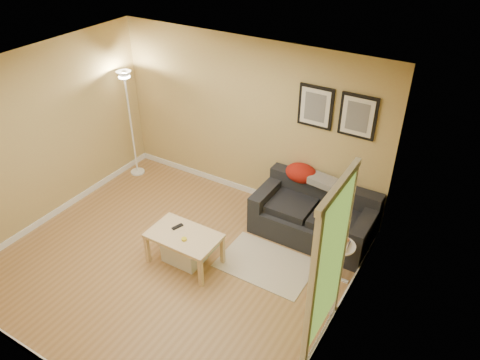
{
  "coord_description": "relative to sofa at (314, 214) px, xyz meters",
  "views": [
    {
      "loc": [
        3.22,
        -3.56,
        4.36
      ],
      "look_at": [
        0.55,
        0.85,
        1.05
      ],
      "focal_mm": 34.53,
      "sensor_mm": 36.0,
      "label": 1
    }
  ],
  "objects": [
    {
      "name": "floor",
      "position": [
        -1.38,
        -1.53,
        -0.38
      ],
      "size": [
        4.5,
        4.5,
        0.0
      ],
      "primitive_type": "plane",
      "color": "#A37646",
      "rests_on": "ground"
    },
    {
      "name": "area_rug",
      "position": [
        -0.27,
        -0.92,
        -0.37
      ],
      "size": [
        1.25,
        0.85,
        0.01
      ],
      "primitive_type": "cube",
      "color": "beige",
      "rests_on": "ground"
    },
    {
      "name": "wall_front",
      "position": [
        -1.38,
        -3.53,
        0.92
      ],
      "size": [
        4.5,
        0.0,
        4.5
      ],
      "primitive_type": "plane",
      "rotation": [
        -1.57,
        0.0,
        0.0
      ],
      "color": "tan",
      "rests_on": "ground"
    },
    {
      "name": "wall_left",
      "position": [
        -3.63,
        -1.53,
        0.92
      ],
      "size": [
        0.0,
        4.0,
        4.0
      ],
      "primitive_type": "plane",
      "rotation": [
        1.57,
        0.0,
        1.57
      ],
      "color": "tan",
      "rests_on": "ground"
    },
    {
      "name": "doorway",
      "position": [
        0.82,
        -1.68,
        0.65
      ],
      "size": [
        0.12,
        1.01,
        2.13
      ],
      "primitive_type": null,
      "color": "white",
      "rests_on": "ground"
    },
    {
      "name": "green_runner",
      "position": [
        -1.38,
        -1.09,
        -0.37
      ],
      "size": [
        0.7,
        0.5,
        0.01
      ],
      "primitive_type": "cube",
      "color": "#668C4C",
      "rests_on": "ground"
    },
    {
      "name": "sofa",
      "position": [
        0.0,
        0.0,
        0.0
      ],
      "size": [
        1.7,
        0.9,
        0.75
      ],
      "primitive_type": null,
      "color": "black",
      "rests_on": "ground"
    },
    {
      "name": "wall_right",
      "position": [
        0.87,
        -1.53,
        0.92
      ],
      "size": [
        0.0,
        4.0,
        4.0
      ],
      "primitive_type": "plane",
      "rotation": [
        1.57,
        0.0,
        -1.57
      ],
      "color": "tan",
      "rests_on": "ground"
    },
    {
      "name": "baseboard_back",
      "position": [
        -1.38,
        0.46,
        -0.33
      ],
      "size": [
        4.5,
        0.02,
        0.1
      ],
      "primitive_type": "cube",
      "color": "white",
      "rests_on": "ground"
    },
    {
      "name": "framed_print_left",
      "position": [
        -0.3,
        0.45,
        1.43
      ],
      "size": [
        0.5,
        0.04,
        0.6
      ],
      "primitive_type": null,
      "color": "black",
      "rests_on": "wall_back"
    },
    {
      "name": "tape_roll",
      "position": [
        -1.16,
        -1.53,
        0.12
      ],
      "size": [
        0.07,
        0.07,
        0.03
      ],
      "primitive_type": "cylinder",
      "color": "yellow",
      "rests_on": "coffee_table"
    },
    {
      "name": "floor_lamp",
      "position": [
        -3.38,
        -0.02,
        0.52
      ],
      "size": [
        0.25,
        0.25,
        1.89
      ],
      "primitive_type": null,
      "color": "white",
      "rests_on": "ground"
    },
    {
      "name": "side_table",
      "position": [
        0.64,
        -0.68,
        -0.09
      ],
      "size": [
        0.38,
        0.38,
        0.58
      ],
      "primitive_type": null,
      "color": "white",
      "rests_on": "ground"
    },
    {
      "name": "storage_bin",
      "position": [
        -1.27,
        -1.42,
        -0.21
      ],
      "size": [
        0.54,
        0.39,
        0.33
      ],
      "primitive_type": null,
      "color": "white",
      "rests_on": "ground"
    },
    {
      "name": "coffee_table",
      "position": [
        -1.24,
        -1.44,
        -0.14
      ],
      "size": [
        1.03,
        0.72,
        0.48
      ],
      "primitive_type": null,
      "rotation": [
        0.0,
        0.0,
        0.16
      ],
      "color": "beige",
      "rests_on": "ground"
    },
    {
      "name": "book_stack",
      "position": [
        0.64,
        -0.69,
        0.24
      ],
      "size": [
        0.23,
        0.28,
        0.08
      ],
      "primitive_type": null,
      "rotation": [
        0.0,
        0.0,
        0.23
      ],
      "color": "#393DAB",
      "rests_on": "side_table"
    },
    {
      "name": "framed_print_right",
      "position": [
        0.3,
        0.45,
        1.43
      ],
      "size": [
        0.5,
        0.04,
        0.6
      ],
      "primitive_type": null,
      "color": "black",
      "rests_on": "wall_back"
    },
    {
      "name": "remote_control",
      "position": [
        -1.4,
        -1.36,
        0.11
      ],
      "size": [
        0.1,
        0.17,
        0.02
      ],
      "primitive_type": "cube",
      "rotation": [
        0.0,
        0.0,
        -0.33
      ],
      "color": "black",
      "rests_on": "coffee_table"
    },
    {
      "name": "wall_back",
      "position": [
        -1.38,
        0.47,
        0.92
      ],
      "size": [
        4.5,
        0.0,
        4.5
      ],
      "primitive_type": "plane",
      "rotation": [
        1.57,
        0.0,
        0.0
      ],
      "color": "tan",
      "rests_on": "ground"
    },
    {
      "name": "red_throw",
      "position": [
        -0.38,
        0.32,
        0.4
      ],
      "size": [
        0.48,
        0.36,
        0.28
      ],
      "primitive_type": null,
      "color": "#A4210F",
      "rests_on": "sofa"
    },
    {
      "name": "plaid_throw",
      "position": [
        0.0,
        0.27,
        0.41
      ],
      "size": [
        0.45,
        0.32,
        0.1
      ],
      "primitive_type": null,
      "rotation": [
        0.0,
        0.0,
        -0.14
      ],
      "color": "tan",
      "rests_on": "sofa"
    },
    {
      "name": "baseboard_left",
      "position": [
        -3.62,
        -1.53,
        -0.33
      ],
      "size": [
        0.02,
        4.0,
        0.1
      ],
      "primitive_type": "cube",
      "color": "white",
      "rests_on": "ground"
    },
    {
      "name": "baseboard_right",
      "position": [
        0.86,
        -1.53,
        -0.33
      ],
      "size": [
        0.02,
        4.0,
        0.1
      ],
      "primitive_type": "cube",
      "color": "white",
      "rests_on": "ground"
    },
    {
      "name": "ceiling",
      "position": [
        -1.38,
        -1.53,
        2.23
      ],
      "size": [
        4.5,
        4.5,
        0.0
      ],
      "primitive_type": "plane",
      "rotation": [
        3.14,
        0.0,
        0.0
      ],
      "color": "white",
      "rests_on": "wall_back"
    }
  ]
}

